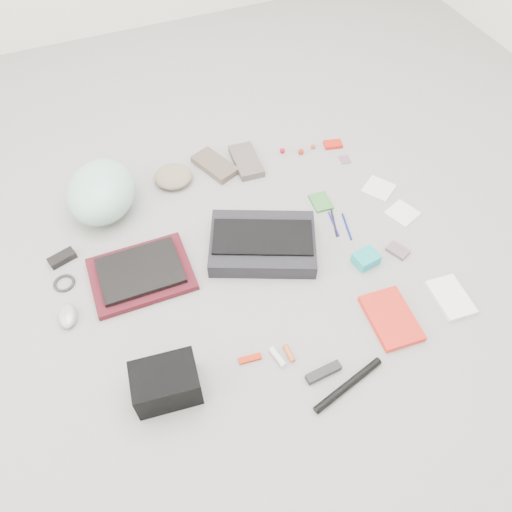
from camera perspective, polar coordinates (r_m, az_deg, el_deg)
name	(u,v)px	position (r m, az deg, el deg)	size (l,w,h in m)	color
ground_plane	(256,264)	(2.02, 0.00, -0.86)	(4.00, 4.00, 0.00)	gray
messenger_bag	(263,243)	(2.03, 0.76, 1.45)	(0.43, 0.30, 0.07)	black
bag_flap	(263,237)	(2.00, 0.77, 2.18)	(0.40, 0.18, 0.01)	black
laptop_sleeve	(141,274)	(2.02, -12.98, -2.04)	(0.39, 0.29, 0.03)	#4B1019
laptop	(140,271)	(2.00, -13.10, -1.64)	(0.32, 0.23, 0.02)	black
bike_helmet	(102,191)	(2.23, -17.23, 7.06)	(0.28, 0.35, 0.21)	#A4D5C7
beanie	(173,176)	(2.34, -9.42, 8.96)	(0.17, 0.17, 0.06)	gray
mitten_left	(215,165)	(2.39, -4.74, 10.31)	(0.11, 0.22, 0.03)	brown
mitten_right	(246,161)	(2.41, -1.12, 10.80)	(0.11, 0.23, 0.03)	#5F534F
power_brick	(62,258)	(2.16, -21.28, -0.22)	(0.11, 0.05, 0.03)	black
cable_coil	(64,283)	(2.09, -21.08, -2.90)	(0.08, 0.08, 0.01)	black
mouse	(68,316)	(1.98, -20.73, -6.39)	(0.07, 0.11, 0.04)	#A3A2A6
camera_bag	(166,383)	(1.71, -10.24, -14.10)	(0.21, 0.15, 0.14)	black
multitool	(250,359)	(1.79, -0.70, -11.65)	(0.08, 0.02, 0.01)	#B41D05
toiletry_tube_white	(278,357)	(1.79, 2.48, -11.45)	(0.02, 0.02, 0.08)	silver
toiletry_tube_orange	(289,353)	(1.80, 3.79, -11.01)	(0.02, 0.02, 0.07)	#C24F24
u_lock	(323,372)	(1.78, 7.72, -13.04)	(0.13, 0.03, 0.03)	black
bike_pump	(348,385)	(1.77, 10.50, -14.28)	(0.03, 0.03, 0.29)	black
book_red	(391,318)	(1.93, 15.19, -6.87)	(0.16, 0.24, 0.02)	red
book_white	(451,297)	(2.05, 21.37, -4.44)	(0.12, 0.18, 0.02)	white
notepad	(321,202)	(2.25, 7.42, 6.15)	(0.08, 0.11, 0.01)	#357233
pen_blue	(334,224)	(2.17, 8.87, 3.64)	(0.01, 0.01, 0.14)	#1A15A0
pen_black	(334,223)	(2.17, 8.92, 3.74)	(0.01, 0.01, 0.15)	black
pen_navy	(347,226)	(2.17, 10.34, 3.34)	(0.01, 0.01, 0.15)	navy
accordion_wallet	(366,259)	(2.05, 12.46, -0.30)	(0.09, 0.08, 0.05)	#19AAAD
card_deck	(398,250)	(2.13, 15.89, 0.62)	(0.06, 0.08, 0.02)	slate
napkin_top	(379,188)	(2.36, 13.84, 7.52)	(0.12, 0.12, 0.01)	silver
napkin_bottom	(402,213)	(2.28, 16.39, 4.72)	(0.12, 0.12, 0.01)	silver
lollipop_a	(282,150)	(2.47, 3.04, 11.96)	(0.02, 0.02, 0.02)	#BC031E
lollipop_b	(301,152)	(2.47, 5.16, 11.80)	(0.03, 0.03, 0.03)	#A01F10
lollipop_c	(313,146)	(2.51, 6.54, 12.35)	(0.02, 0.02, 0.02)	#BE3F21
altoids_tin	(333,144)	(2.54, 8.78, 12.50)	(0.09, 0.05, 0.02)	red
stamp_sheet	(345,160)	(2.47, 10.13, 10.78)	(0.05, 0.06, 0.00)	#805370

